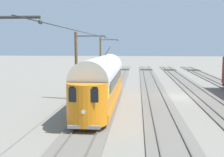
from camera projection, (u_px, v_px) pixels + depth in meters
The scene contains 8 objects.
ground_plane at pixel (179, 97), 28.51m from camera, with size 220.00×220.00×0.00m, color gray.
track_adjacent_siding at pixel (203, 96), 28.58m from camera, with size 2.80×80.00×0.18m.
track_third_siding at pixel (155, 95), 29.03m from camera, with size 2.80×80.00×0.18m.
track_outer_siding at pixel (108, 95), 29.48m from camera, with size 2.80×80.00×0.18m.
vintage_streetcar at pixel (102, 80), 24.23m from camera, with size 2.65×16.98×4.95m.
catenary_pole_foreground at pixel (101, 57), 44.09m from camera, with size 3.02×0.28×6.54m.
catenary_pole_mid_near at pixel (77, 64), 26.71m from camera, with size 3.02×0.28×6.54m.
overhead_wire_run at pixel (105, 38), 26.93m from camera, with size 2.82×39.16×0.18m.
Camera 1 is at (4.32, 28.60, 5.25)m, focal length 44.63 mm.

